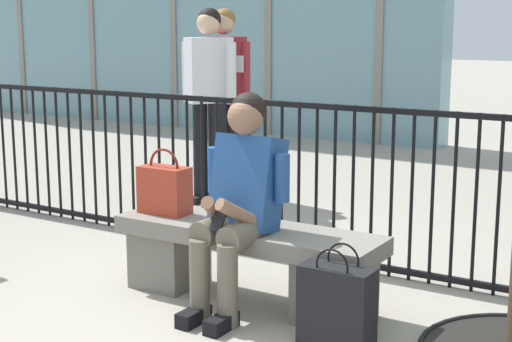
{
  "coord_description": "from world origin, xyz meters",
  "views": [
    {
      "loc": [
        2.29,
        -3.6,
        1.58
      ],
      "look_at": [
        0.0,
        0.1,
        0.75
      ],
      "focal_mm": 54.47,
      "sensor_mm": 36.0,
      "label": 1
    }
  ],
  "objects": [
    {
      "name": "shopping_bag",
      "position": [
        0.73,
        -0.33,
        0.21
      ],
      "size": [
        0.36,
        0.17,
        0.53
      ],
      "color": "black",
      "rests_on": "ground"
    },
    {
      "name": "ground_plane",
      "position": [
        0.0,
        0.0,
        0.0
      ],
      "size": [
        60.0,
        60.0,
        0.0
      ],
      "primitive_type": "plane",
      "color": "#A8A091"
    },
    {
      "name": "stone_bench",
      "position": [
        0.0,
        0.0,
        0.27
      ],
      "size": [
        1.6,
        0.44,
        0.45
      ],
      "color": "gray",
      "rests_on": "ground"
    },
    {
      "name": "handbag_on_bench",
      "position": [
        -0.58,
        -0.01,
        0.6
      ],
      "size": [
        0.31,
        0.16,
        0.4
      ],
      "color": "#B23823",
      "rests_on": "stone_bench"
    },
    {
      "name": "seated_person_with_phone",
      "position": [
        0.03,
        -0.13,
        0.65
      ],
      "size": [
        0.52,
        0.66,
        1.21
      ],
      "color": "#6B6051",
      "rests_on": "ground"
    },
    {
      "name": "bystander_further_back",
      "position": [
        -1.61,
        1.92,
        1.0
      ],
      "size": [
        0.55,
        0.44,
        1.71
      ],
      "color": "black",
      "rests_on": "ground"
    },
    {
      "name": "bystander_at_railing",
      "position": [
        -1.65,
        2.21,
        1.0
      ],
      "size": [
        0.55,
        0.42,
        1.71
      ],
      "color": "black",
      "rests_on": "ground"
    },
    {
      "name": "plaza_railing",
      "position": [
        -0.0,
        0.85,
        0.54
      ],
      "size": [
        9.49,
        0.04,
        1.07
      ],
      "color": "black",
      "rests_on": "ground"
    }
  ]
}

